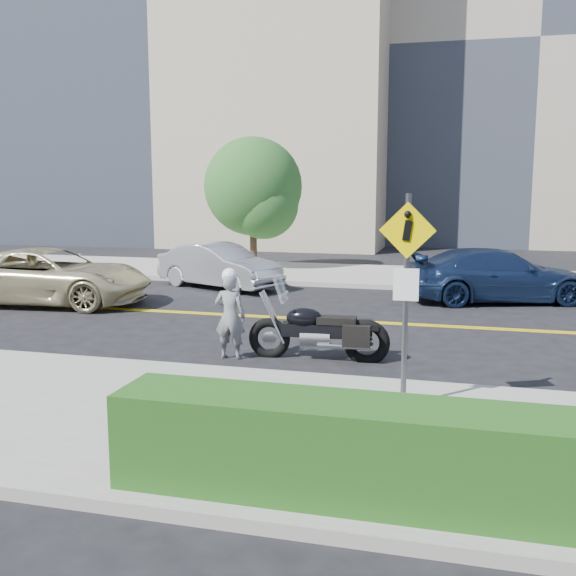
% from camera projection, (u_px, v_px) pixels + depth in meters
% --- Properties ---
extents(ground_plane, '(120.00, 120.00, 0.00)m').
position_uv_depth(ground_plane, '(255.00, 316.00, 16.71)').
color(ground_plane, black).
rests_on(ground_plane, ground).
extents(sidewalk_near, '(60.00, 5.00, 0.15)m').
position_uv_depth(sidewalk_near, '(96.00, 412.00, 9.53)').
color(sidewalk_near, '#9E9B91').
rests_on(sidewalk_near, ground_plane).
extents(sidewalk_far, '(60.00, 5.00, 0.15)m').
position_uv_depth(sidewalk_far, '(319.00, 274.00, 23.86)').
color(sidewalk_far, '#9E9B91').
rests_on(sidewalk_far, ground_plane).
extents(building_left, '(22.00, 14.00, 25.00)m').
position_uv_depth(building_left, '(202.00, 18.00, 38.28)').
color(building_left, tan).
rests_on(building_left, ground_plane).
extents(building_mid, '(18.00, 14.00, 20.00)m').
position_uv_depth(building_mid, '(528.00, 62.00, 37.96)').
color(building_mid, '#A39984').
rests_on(building_mid, ground_plane).
extents(hedge, '(9.00, 0.90, 1.00)m').
position_uv_depth(hedge, '(571.00, 473.00, 6.21)').
color(hedge, '#235619').
rests_on(hedge, sidewalk_near).
extents(pedestrian_sign, '(0.78, 0.08, 3.00)m').
position_uv_depth(pedestrian_sign, '(406.00, 280.00, 9.31)').
color(pedestrian_sign, '#4C4C51').
rests_on(pedestrian_sign, sidewalk_near).
extents(motorcyclist, '(0.61, 0.41, 1.73)m').
position_uv_depth(motorcyclist, '(230.00, 314.00, 12.61)').
color(motorcyclist, '#BABBBF').
rests_on(motorcyclist, ground).
extents(motorcycle, '(2.62, 0.97, 1.56)m').
position_uv_depth(motorcycle, '(319.00, 318.00, 12.57)').
color(motorcycle, black).
rests_on(motorcycle, ground).
extents(suv, '(5.70, 3.07, 1.52)m').
position_uv_depth(suv, '(50.00, 276.00, 18.30)').
color(suv, beige).
rests_on(suv, ground).
extents(parked_car_silver, '(4.46, 3.05, 1.39)m').
position_uv_depth(parked_car_silver, '(219.00, 266.00, 21.09)').
color(parked_car_silver, '#AAADB2').
rests_on(parked_car_silver, ground).
extents(parked_car_blue, '(5.48, 3.53, 1.48)m').
position_uv_depth(parked_car_blue, '(498.00, 275.00, 18.66)').
color(parked_car_blue, navy).
rests_on(parked_car_blue, ground).
extents(tree_far_a, '(3.62, 3.62, 4.94)m').
position_uv_depth(tree_far_a, '(253.00, 187.00, 24.75)').
color(tree_far_a, '#382619').
rests_on(tree_far_a, ground).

